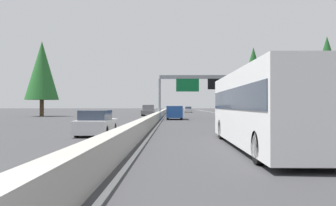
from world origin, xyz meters
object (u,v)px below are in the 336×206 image
Objects in this scene: sedan_distant_a at (174,111)px; oncoming_far at (96,124)px; conifer_right_distant at (224,93)px; conifer_right_near at (327,70)px; bus_near_right at (263,106)px; conifer_left_near at (42,70)px; conifer_right_far at (245,88)px; oncoming_near at (148,110)px; sign_gantry_overhead at (205,84)px; minivan_distant_b at (174,112)px; conifer_right_mid at (253,74)px; sedan_far_center at (188,110)px.

sedan_distant_a is 46.80m from oncoming_far.
conifer_right_distant is at bearing 166.79° from oncoming_far.
bus_near_right is at bearing 151.86° from conifer_right_near.
conifer_left_near reaches higher than conifer_right_distant.
oncoming_far is at bearing 159.12° from conifer_right_far.
bus_near_right is 2.61× the size of sedan_distant_a.
oncoming_near is (47.08, 7.92, -0.80)m from bus_near_right.
sign_gantry_overhead is 2.54× the size of minivan_distant_b.
conifer_left_near is at bearing 30.08° from bus_near_right.
conifer_right_near reaches higher than sign_gantry_overhead.
conifer_right_mid is at bearing -77.99° from sedan_distant_a.
conifer_right_distant is at bearing -7.04° from bus_near_right.
sedan_distant_a is 1.00× the size of sedan_far_center.
bus_near_right is at bearing 167.68° from conifer_right_mid.
conifer_right_mid is at bearing -55.51° from conifer_right_far.
bus_near_right is at bearing -149.92° from conifer_left_near.
sign_gantry_overhead is 1.10× the size of bus_near_right.
oncoming_far is 0.33× the size of conifer_right_mid.
conifer_right_far reaches higher than sedan_far_center.
sign_gantry_overhead is at bearing -1.29° from bus_near_right.
conifer_right_far is at bearing 179.35° from conifer_right_distant.
minivan_distant_b is 28.50m from conifer_right_far.
sedan_distant_a is 0.51× the size of conifer_right_distant.
sign_gantry_overhead is 7.81m from minivan_distant_b.
conifer_right_distant is (39.80, -18.65, 4.34)m from oncoming_near.
conifer_right_mid is (56.25, -12.28, 6.35)m from bus_near_right.
sedan_far_center is 0.51× the size of conifer_right_distant.
minivan_distant_b is 1.14× the size of oncoming_far.
sedan_distant_a is 0.33× the size of conifer_right_mid.
oncoming_far is at bearing 168.90° from minivan_distant_b.
conifer_right_far is (2.01, -13.74, 4.49)m from sedan_distant_a.
sign_gantry_overhead is at bearing 169.02° from conifer_right_distant.
sedan_far_center is at bearing 173.16° from oncoming_far.
sedan_distant_a is (52.92, 3.37, -1.03)m from bus_near_right.
conifer_right_far is (19.26, -9.57, 0.39)m from sign_gantry_overhead.
oncoming_near is at bearing 113.26° from conifer_right_far.
sign_gantry_overhead reaches higher than sedan_far_center.
conifer_right_far reaches higher than bus_near_right.
conifer_right_far is at bearing -154.94° from sedan_far_center.
conifer_right_near reaches higher than conifer_right_distant.
minivan_distant_b is 22.55m from sedan_distant_a.
bus_near_right is 0.87× the size of conifer_right_mid.
sedan_far_center is 70.71m from oncoming_far.
oncoming_near is (-5.84, 4.55, 0.23)m from sedan_distant_a.
conifer_right_mid is at bearing -12.32° from bus_near_right.
bus_near_right is at bearing 179.81° from sedan_far_center.
oncoming_far is 52.18m from conifer_right_far.
bus_near_right is 2.30× the size of minivan_distant_b.
sign_gantry_overhead is at bearing -105.87° from conifer_left_near.
conifer_right_distant is (86.87, -10.73, 3.53)m from bus_near_right.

